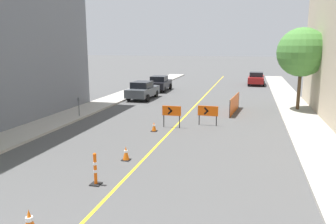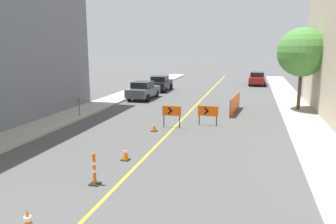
{
  "view_description": "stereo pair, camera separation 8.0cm",
  "coord_description": "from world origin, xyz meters",
  "px_view_note": "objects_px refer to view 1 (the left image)",
  "views": [
    {
      "loc": [
        4.23,
        -3.33,
        4.7
      ],
      "look_at": [
        -0.26,
        14.35,
        1.0
      ],
      "focal_mm": 35.0,
      "sensor_mm": 36.0,
      "label": 1
    },
    {
      "loc": [
        4.31,
        -3.31,
        4.7
      ],
      "look_at": [
        -0.26,
        14.35,
        1.0
      ],
      "focal_mm": 35.0,
      "sensor_mm": 36.0,
      "label": 2
    }
  ],
  "objects_px": {
    "arrow_barricade_secondary": "(208,112)",
    "parked_car_curb_near": "(143,90)",
    "delineator_post_front": "(95,171)",
    "parking_meter_near_curb": "(79,103)",
    "traffic_cone_third": "(154,127)",
    "traffic_cone_second": "(126,153)",
    "parked_car_curb_far": "(256,78)",
    "parked_car_curb_mid": "(160,83)",
    "traffic_cone_nearest": "(30,223)",
    "arrow_barricade_primary": "(172,112)",
    "street_tree_right_near": "(302,52)"
  },
  "relations": [
    {
      "from": "traffic_cone_second",
      "to": "arrow_barricade_primary",
      "type": "relative_size",
      "value": 0.47
    },
    {
      "from": "street_tree_right_near",
      "to": "arrow_barricade_primary",
      "type": "bearing_deg",
      "value": -137.72
    },
    {
      "from": "traffic_cone_second",
      "to": "delineator_post_front",
      "type": "bearing_deg",
      "value": -92.29
    },
    {
      "from": "traffic_cone_third",
      "to": "parking_meter_near_curb",
      "type": "relative_size",
      "value": 0.43
    },
    {
      "from": "traffic_cone_third",
      "to": "parked_car_curb_far",
      "type": "height_order",
      "value": "parked_car_curb_far"
    },
    {
      "from": "traffic_cone_nearest",
      "to": "traffic_cone_second",
      "type": "relative_size",
      "value": 1.18
    },
    {
      "from": "arrow_barricade_secondary",
      "to": "parked_car_curb_near",
      "type": "relative_size",
      "value": 0.28
    },
    {
      "from": "parking_meter_near_curb",
      "to": "traffic_cone_nearest",
      "type": "bearing_deg",
      "value": -65.82
    },
    {
      "from": "arrow_barricade_primary",
      "to": "traffic_cone_nearest",
      "type": "bearing_deg",
      "value": -94.04
    },
    {
      "from": "traffic_cone_second",
      "to": "parked_car_curb_mid",
      "type": "bearing_deg",
      "value": 101.97
    },
    {
      "from": "traffic_cone_nearest",
      "to": "traffic_cone_third",
      "type": "height_order",
      "value": "traffic_cone_nearest"
    },
    {
      "from": "traffic_cone_nearest",
      "to": "street_tree_right_near",
      "type": "bearing_deg",
      "value": 65.34
    },
    {
      "from": "traffic_cone_nearest",
      "to": "arrow_barricade_primary",
      "type": "distance_m",
      "value": 11.74
    },
    {
      "from": "traffic_cone_third",
      "to": "arrow_barricade_primary",
      "type": "bearing_deg",
      "value": 55.98
    },
    {
      "from": "arrow_barricade_primary",
      "to": "parking_meter_near_curb",
      "type": "xyz_separation_m",
      "value": [
        -6.52,
        0.98,
        0.1
      ]
    },
    {
      "from": "parked_car_curb_near",
      "to": "parked_car_curb_mid",
      "type": "relative_size",
      "value": 1.0
    },
    {
      "from": "arrow_barricade_primary",
      "to": "parked_car_curb_mid",
      "type": "bearing_deg",
      "value": 108.25
    },
    {
      "from": "traffic_cone_nearest",
      "to": "parked_car_curb_mid",
      "type": "height_order",
      "value": "parked_car_curb_mid"
    },
    {
      "from": "parked_car_curb_near",
      "to": "parked_car_curb_far",
      "type": "relative_size",
      "value": 1.0
    },
    {
      "from": "arrow_barricade_secondary",
      "to": "delineator_post_front",
      "type": "bearing_deg",
      "value": -103.72
    },
    {
      "from": "delineator_post_front",
      "to": "parking_meter_near_curb",
      "type": "distance_m",
      "value": 11.15
    },
    {
      "from": "parking_meter_near_curb",
      "to": "parked_car_curb_mid",
      "type": "bearing_deg",
      "value": 83.88
    },
    {
      "from": "delineator_post_front",
      "to": "street_tree_right_near",
      "type": "bearing_deg",
      "value": 61.57
    },
    {
      "from": "parked_car_curb_near",
      "to": "street_tree_right_near",
      "type": "relative_size",
      "value": 0.74
    },
    {
      "from": "traffic_cone_nearest",
      "to": "arrow_barricade_primary",
      "type": "relative_size",
      "value": 0.55
    },
    {
      "from": "traffic_cone_second",
      "to": "parked_car_curb_mid",
      "type": "relative_size",
      "value": 0.14
    },
    {
      "from": "arrow_barricade_primary",
      "to": "arrow_barricade_secondary",
      "type": "bearing_deg",
      "value": 27.55
    },
    {
      "from": "traffic_cone_nearest",
      "to": "parked_car_curb_near",
      "type": "distance_m",
      "value": 21.61
    },
    {
      "from": "traffic_cone_nearest",
      "to": "parking_meter_near_curb",
      "type": "bearing_deg",
      "value": 114.18
    },
    {
      "from": "arrow_barricade_secondary",
      "to": "traffic_cone_third",
      "type": "bearing_deg",
      "value": -140.3
    },
    {
      "from": "parked_car_curb_far",
      "to": "street_tree_right_near",
      "type": "relative_size",
      "value": 0.75
    },
    {
      "from": "traffic_cone_nearest",
      "to": "arrow_barricade_secondary",
      "type": "relative_size",
      "value": 0.58
    },
    {
      "from": "traffic_cone_second",
      "to": "traffic_cone_third",
      "type": "bearing_deg",
      "value": 92.54
    },
    {
      "from": "arrow_barricade_primary",
      "to": "parked_car_curb_far",
      "type": "distance_m",
      "value": 23.59
    },
    {
      "from": "arrow_barricade_primary",
      "to": "parked_car_curb_near",
      "type": "relative_size",
      "value": 0.29
    },
    {
      "from": "traffic_cone_second",
      "to": "parked_car_curb_far",
      "type": "bearing_deg",
      "value": 79.21
    },
    {
      "from": "traffic_cone_second",
      "to": "street_tree_right_near",
      "type": "xyz_separation_m",
      "value": [
        8.32,
        12.98,
        3.95
      ]
    },
    {
      "from": "arrow_barricade_secondary",
      "to": "parking_meter_near_curb",
      "type": "bearing_deg",
      "value": -177.99
    },
    {
      "from": "arrow_barricade_primary",
      "to": "parked_car_curb_far",
      "type": "height_order",
      "value": "parked_car_curb_far"
    },
    {
      "from": "traffic_cone_nearest",
      "to": "delineator_post_front",
      "type": "xyz_separation_m",
      "value": [
        0.2,
        3.23,
        0.14
      ]
    },
    {
      "from": "traffic_cone_second",
      "to": "parked_car_curb_near",
      "type": "distance_m",
      "value": 16.05
    },
    {
      "from": "parked_car_curb_mid",
      "to": "traffic_cone_third",
      "type": "bearing_deg",
      "value": -77.6
    },
    {
      "from": "parked_car_curb_mid",
      "to": "parked_car_curb_far",
      "type": "height_order",
      "value": "same"
    },
    {
      "from": "parked_car_curb_near",
      "to": "traffic_cone_nearest",
      "type": "bearing_deg",
      "value": -76.95
    },
    {
      "from": "parked_car_curb_near",
      "to": "parked_car_curb_mid",
      "type": "xyz_separation_m",
      "value": [
        -0.03,
        5.68,
        0.0
      ]
    },
    {
      "from": "arrow_barricade_secondary",
      "to": "parked_car_curb_far",
      "type": "height_order",
      "value": "parked_car_curb_far"
    },
    {
      "from": "delineator_post_front",
      "to": "parking_meter_near_curb",
      "type": "xyz_separation_m",
      "value": [
        -5.89,
        9.45,
        0.54
      ]
    },
    {
      "from": "traffic_cone_second",
      "to": "traffic_cone_third",
      "type": "height_order",
      "value": "traffic_cone_second"
    },
    {
      "from": "traffic_cone_nearest",
      "to": "arrow_barricade_secondary",
      "type": "distance_m",
      "value": 13.04
    },
    {
      "from": "parked_car_curb_far",
      "to": "traffic_cone_second",
      "type": "bearing_deg",
      "value": -98.68
    }
  ]
}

